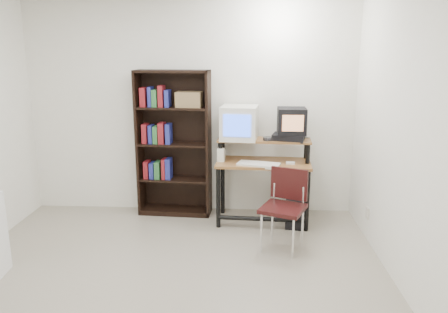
{
  "coord_description": "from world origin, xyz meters",
  "views": [
    {
      "loc": [
        0.67,
        -3.31,
        1.99
      ],
      "look_at": [
        0.45,
        1.1,
        0.92
      ],
      "focal_mm": 35.0,
      "sensor_mm": 36.0,
      "label": 1
    }
  ],
  "objects_px": {
    "computer_desk": "(263,167)",
    "school_chair": "(285,201)",
    "crt_monitor": "(239,123)",
    "crt_tv": "(292,121)",
    "bookshelf": "(174,142)",
    "pc_tower": "(295,206)"
  },
  "relations": [
    {
      "from": "pc_tower",
      "to": "crt_monitor",
      "type": "bearing_deg",
      "value": 173.21
    },
    {
      "from": "computer_desk",
      "to": "bookshelf",
      "type": "bearing_deg",
      "value": 171.01
    },
    {
      "from": "pc_tower",
      "to": "school_chair",
      "type": "relative_size",
      "value": 0.55
    },
    {
      "from": "crt_tv",
      "to": "school_chair",
      "type": "height_order",
      "value": "crt_tv"
    },
    {
      "from": "school_chair",
      "to": "pc_tower",
      "type": "bearing_deg",
      "value": 96.71
    },
    {
      "from": "pc_tower",
      "to": "computer_desk",
      "type": "bearing_deg",
      "value": 179.71
    },
    {
      "from": "crt_monitor",
      "to": "crt_tv",
      "type": "relative_size",
      "value": 1.44
    },
    {
      "from": "crt_monitor",
      "to": "crt_tv",
      "type": "height_order",
      "value": "crt_monitor"
    },
    {
      "from": "bookshelf",
      "to": "pc_tower",
      "type": "bearing_deg",
      "value": -7.71
    },
    {
      "from": "school_chair",
      "to": "crt_tv",
      "type": "bearing_deg",
      "value": 104.21
    },
    {
      "from": "crt_tv",
      "to": "school_chair",
      "type": "distance_m",
      "value": 1.04
    },
    {
      "from": "crt_monitor",
      "to": "bookshelf",
      "type": "relative_size",
      "value": 0.26
    },
    {
      "from": "computer_desk",
      "to": "school_chair",
      "type": "distance_m",
      "value": 0.74
    },
    {
      "from": "computer_desk",
      "to": "crt_monitor",
      "type": "xyz_separation_m",
      "value": [
        -0.28,
        0.13,
        0.49
      ]
    },
    {
      "from": "computer_desk",
      "to": "crt_tv",
      "type": "relative_size",
      "value": 3.42
    },
    {
      "from": "pc_tower",
      "to": "school_chair",
      "type": "xyz_separation_m",
      "value": [
        -0.18,
        -0.63,
        0.29
      ]
    },
    {
      "from": "crt_tv",
      "to": "bookshelf",
      "type": "xyz_separation_m",
      "value": [
        -1.4,
        0.17,
        -0.29
      ]
    },
    {
      "from": "crt_tv",
      "to": "bookshelf",
      "type": "bearing_deg",
      "value": 173.88
    },
    {
      "from": "computer_desk",
      "to": "pc_tower",
      "type": "bearing_deg",
      "value": -5.72
    },
    {
      "from": "computer_desk",
      "to": "crt_monitor",
      "type": "bearing_deg",
      "value": 159.67
    },
    {
      "from": "crt_tv",
      "to": "bookshelf",
      "type": "relative_size",
      "value": 0.18
    },
    {
      "from": "crt_tv",
      "to": "pc_tower",
      "type": "relative_size",
      "value": 0.72
    }
  ]
}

